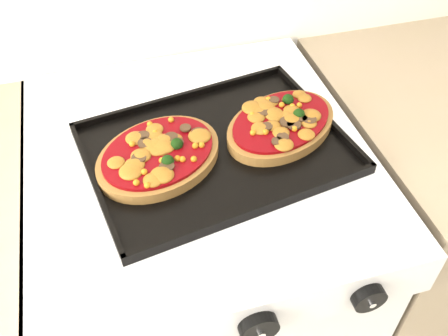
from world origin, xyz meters
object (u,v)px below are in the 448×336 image
object	(u,v)px
stove	(203,284)
pizza_left	(158,154)
baking_tray	(216,147)
pizza_right	(281,123)

from	to	relation	value
stove	pizza_left	distance (m)	0.49
baking_tray	pizza_right	xyz separation A→B (m)	(0.12, 0.01, 0.01)
pizza_left	pizza_right	size ratio (longest dim) A/B	0.99
baking_tray	pizza_left	distance (m)	0.10
stove	pizza_right	bearing A→B (deg)	-5.35
stove	baking_tray	bearing A→B (deg)	-43.24
pizza_left	pizza_right	world-z (taller)	same
pizza_left	baking_tray	bearing A→B (deg)	2.61
baking_tray	pizza_right	size ratio (longest dim) A/B	1.94
baking_tray	pizza_left	bearing A→B (deg)	173.16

